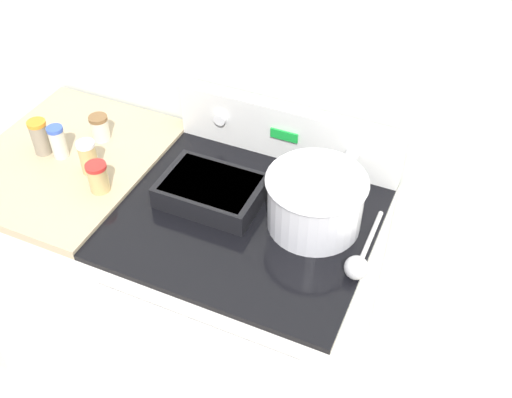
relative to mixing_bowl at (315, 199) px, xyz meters
name	(u,v)px	position (x,y,z in m)	size (l,w,h in m)	color
kitchen_wall	(298,63)	(-0.18, 0.32, 0.21)	(8.00, 0.05, 2.50)	silver
stove_range	(249,315)	(-0.18, -0.05, -0.56)	(0.73, 0.69, 0.94)	silver
control_panel	(288,132)	(-0.18, 0.26, 0.00)	(0.73, 0.07, 0.19)	silver
side_counter	(93,257)	(-0.82, -0.05, -0.56)	(0.55, 0.66, 0.96)	silver
mixing_bowl	(315,199)	(0.00, 0.00, 0.00)	(0.28, 0.28, 0.17)	silver
casserole_dish	(211,190)	(-0.31, -0.03, -0.05)	(0.29, 0.21, 0.07)	black
ladle	(358,263)	(0.17, -0.12, -0.06)	(0.06, 0.28, 0.06)	#B7B7B7
spice_jar_red_cap	(98,177)	(-0.63, -0.14, -0.03)	(0.06, 0.06, 0.09)	tan
spice_jar_white_cap	(88,157)	(-0.70, -0.08, -0.03)	(0.06, 0.06, 0.11)	tan
spice_jar_brown_cap	(100,128)	(-0.77, 0.08, -0.04)	(0.06, 0.06, 0.09)	beige
spice_jar_blue_cap	(58,142)	(-0.84, -0.05, -0.03)	(0.05, 0.05, 0.11)	beige
spice_jar_orange_cap	(40,137)	(-0.90, -0.06, -0.02)	(0.06, 0.06, 0.12)	gray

